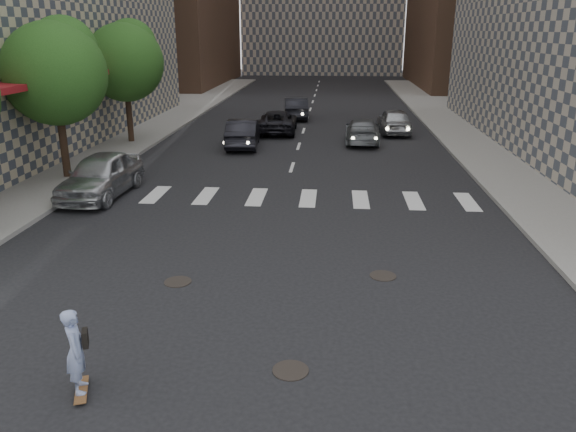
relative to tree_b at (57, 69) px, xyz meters
name	(u,v)px	position (x,y,z in m)	size (l,w,h in m)	color
ground	(248,307)	(9.45, -11.14, -4.65)	(160.00, 160.00, 0.00)	black
sidewalk_left	(55,138)	(-5.05, 8.86, -4.57)	(13.00, 80.00, 0.15)	gray
sidewalk_right	(562,146)	(23.95, 8.86, -4.57)	(13.00, 80.00, 0.15)	gray
tree_b	(57,69)	(0.00, 0.00, 0.00)	(4.20, 4.20, 6.60)	#382619
tree_c	(126,59)	(0.00, 8.00, 0.00)	(4.20, 4.20, 6.60)	#382619
manhole_a	(291,370)	(10.65, -13.64, -4.64)	(0.70, 0.70, 0.02)	black
manhole_b	(178,282)	(7.45, -9.94, -4.64)	(0.70, 0.70, 0.02)	black
manhole_c	(383,276)	(12.75, -9.14, -4.64)	(0.70, 0.70, 0.02)	black
skateboarder	(76,351)	(6.99, -14.64, -3.77)	(0.56, 0.86, 1.67)	brown
silver_sedan	(101,175)	(2.45, -2.47, -3.81)	(1.97, 4.90, 1.67)	#ADAFB3
traffic_car_a	(243,133)	(6.42, 7.45, -3.88)	(1.62, 4.65, 1.53)	black
traffic_car_b	(363,131)	(13.01, 9.20, -3.96)	(1.93, 4.74, 1.37)	slate
traffic_car_c	(278,122)	(7.87, 12.01, -3.96)	(2.29, 4.97, 1.38)	black
traffic_car_d	(394,121)	(15.09, 12.41, -3.87)	(1.84, 4.57, 1.56)	#A1A4A8
traffic_car_e	(296,108)	(8.62, 17.90, -3.89)	(1.60, 4.60, 1.52)	black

